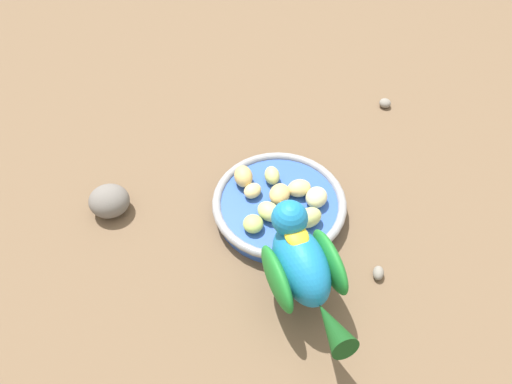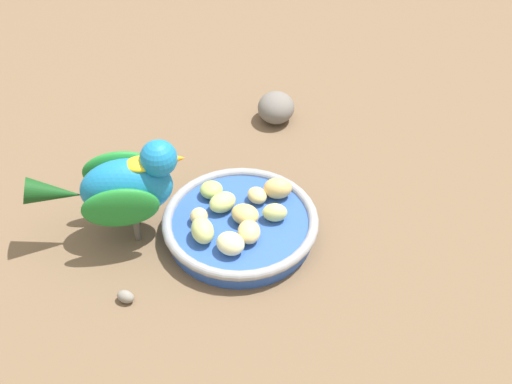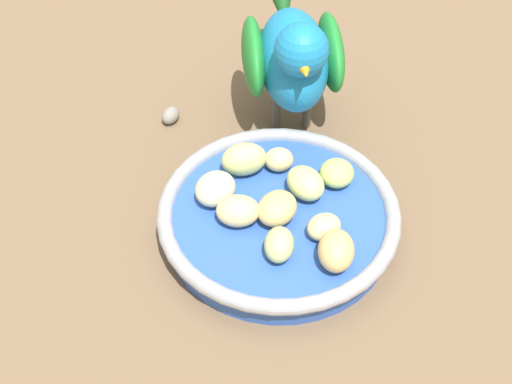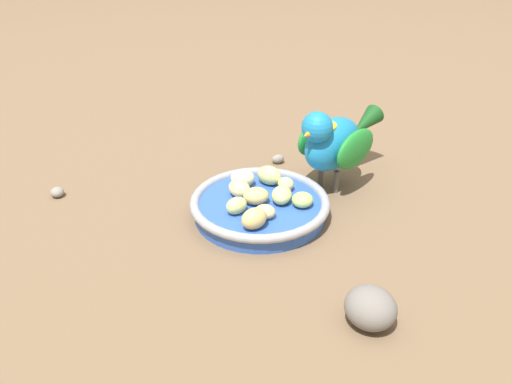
{
  "view_description": "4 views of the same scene",
  "coord_description": "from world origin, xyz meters",
  "views": [
    {
      "loc": [
        -0.46,
        -0.0,
        0.61
      ],
      "look_at": [
        -0.02,
        0.0,
        0.07
      ],
      "focal_mm": 35.08,
      "sensor_mm": 36.0,
      "label": 1
    },
    {
      "loc": [
        0.15,
        -0.66,
        0.66
      ],
      "look_at": [
        0.02,
        -0.01,
        0.06
      ],
      "focal_mm": 49.58,
      "sensor_mm": 36.0,
      "label": 2
    },
    {
      "loc": [
        0.4,
        0.06,
        0.49
      ],
      "look_at": [
        0.01,
        -0.04,
        0.06
      ],
      "focal_mm": 52.75,
      "sensor_mm": 36.0,
      "label": 3
    },
    {
      "loc": [
        0.35,
        0.61,
        0.46
      ],
      "look_at": [
        0.01,
        -0.02,
        0.05
      ],
      "focal_mm": 41.06,
      "sensor_mm": 36.0,
      "label": 4
    }
  ],
  "objects": [
    {
      "name": "ground_plane",
      "position": [
        0.0,
        0.0,
        0.0
      ],
      "size": [
        4.0,
        4.0,
        0.0
      ],
      "primitive_type": "plane",
      "color": "brown"
    },
    {
      "name": "feeding_bowl",
      "position": [
        0.0,
        -0.03,
        0.02
      ],
      "size": [
        0.2,
        0.2,
        0.03
      ],
      "color": "#2D56B7",
      "rests_on": "ground_plane"
    },
    {
      "name": "apple_piece_0",
      "position": [
        0.01,
        -0.03,
        0.04
      ],
      "size": [
        0.04,
        0.04,
        0.02
      ],
      "primitive_type": "ellipsoid",
      "rotation": [
        0.0,
        0.0,
        5.97
      ],
      "color": "tan",
      "rests_on": "feeding_bowl"
    },
    {
      "name": "apple_piece_1",
      "position": [
        0.04,
        -0.02,
        0.04
      ],
      "size": [
        0.04,
        0.03,
        0.02
      ],
      "primitive_type": "ellipsoid",
      "rotation": [
        0.0,
        0.0,
        0.17
      ],
      "color": "#C6D17A",
      "rests_on": "feeding_bowl"
    },
    {
      "name": "apple_piece_2",
      "position": [
        0.02,
        -0.06,
        0.04
      ],
      "size": [
        0.04,
        0.04,
        0.02
      ],
      "primitive_type": "ellipsoid",
      "rotation": [
        0.0,
        0.0,
        1.83
      ],
      "color": "#E5C67F",
      "rests_on": "feeding_bowl"
    },
    {
      "name": "apple_piece_3",
      "position": [
        0.04,
        0.03,
        0.04
      ],
      "size": [
        0.04,
        0.03,
        0.03
      ],
      "primitive_type": "ellipsoid",
      "rotation": [
        0.0,
        0.0,
        0.19
      ],
      "color": "tan",
      "rests_on": "feeding_bowl"
    },
    {
      "name": "apple_piece_4",
      "position": [
        -0.05,
        -0.04,
        0.03
      ],
      "size": [
        0.03,
        0.03,
        0.02
      ],
      "primitive_type": "ellipsoid",
      "rotation": [
        0.0,
        0.0,
        5.0
      ],
      "color": "#E5C67F",
      "rests_on": "feeding_bowl"
    },
    {
      "name": "apple_piece_5",
      "position": [
        -0.03,
        -0.01,
        0.04
      ],
      "size": [
        0.05,
        0.05,
        0.02
      ],
      "primitive_type": "ellipsoid",
      "rotation": [
        0.0,
        0.0,
        0.85
      ],
      "color": "#C6D17A",
      "rests_on": "feeding_bowl"
    },
    {
      "name": "apple_piece_6",
      "position": [
        -0.04,
        -0.07,
        0.04
      ],
      "size": [
        0.04,
        0.05,
        0.03
      ],
      "primitive_type": "ellipsoid",
      "rotation": [
        0.0,
        0.0,
        2.08
      ],
      "color": "#C6D17A",
      "rests_on": "feeding_bowl"
    },
    {
      "name": "apple_piece_7",
      "position": [
        -0.0,
        -0.08,
        0.04
      ],
      "size": [
        0.05,
        0.04,
        0.03
      ],
      "primitive_type": "ellipsoid",
      "rotation": [
        0.0,
        0.0,
        2.72
      ],
      "color": "beige",
      "rests_on": "feeding_bowl"
    },
    {
      "name": "apple_piece_8",
      "position": [
        0.01,
        0.01,
        0.03
      ],
      "size": [
        0.04,
        0.04,
        0.02
      ],
      "primitive_type": "ellipsoid",
      "rotation": [
        0.0,
        0.0,
        2.39
      ],
      "color": "#E5C67F",
      "rests_on": "feeding_bowl"
    },
    {
      "name": "apple_piece_9",
      "position": [
        -0.05,
        0.01,
        0.04
      ],
      "size": [
        0.03,
        0.03,
        0.02
      ],
      "primitive_type": "ellipsoid",
      "rotation": [
        0.0,
        0.0,
        0.08
      ],
      "color": "#B2CC66",
      "rests_on": "feeding_bowl"
    },
    {
      "name": "parrot",
      "position": [
        -0.14,
        -0.05,
        0.08
      ],
      "size": [
        0.2,
        0.12,
        0.14
      ],
      "rotation": [
        0.0,
        0.0,
        0.36
      ],
      "color": "#59544C",
      "rests_on": "ground_plane"
    },
    {
      "name": "pebble_1",
      "position": [
        -0.11,
        -0.16,
        0.01
      ],
      "size": [
        0.02,
        0.02,
        0.02
      ],
      "primitive_type": "ellipsoid",
      "rotation": [
        0.0,
        0.0,
        2.96
      ],
      "color": "gray",
      "rests_on": "ground_plane"
    }
  ]
}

